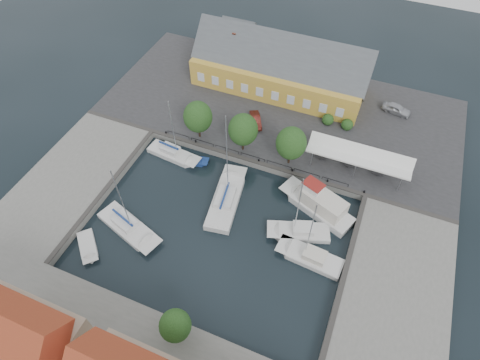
# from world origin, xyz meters

# --- Properties ---
(ground) EXTENTS (140.00, 140.00, 0.00)m
(ground) POSITION_xyz_m (0.00, 0.00, 0.00)
(ground) COLOR black
(ground) RESTS_ON ground
(north_quay) EXTENTS (56.00, 26.00, 1.00)m
(north_quay) POSITION_xyz_m (0.00, 23.00, 0.50)
(north_quay) COLOR #2D2D30
(north_quay) RESTS_ON ground
(west_quay) EXTENTS (12.00, 24.00, 1.00)m
(west_quay) POSITION_xyz_m (-22.00, -2.00, 0.50)
(west_quay) COLOR slate
(west_quay) RESTS_ON ground
(east_quay) EXTENTS (12.00, 24.00, 1.00)m
(east_quay) POSITION_xyz_m (22.00, -2.00, 0.50)
(east_quay) COLOR slate
(east_quay) RESTS_ON ground
(quay_edge_fittings) EXTENTS (56.00, 24.72, 0.40)m
(quay_edge_fittings) POSITION_xyz_m (0.02, 4.75, 1.06)
(quay_edge_fittings) COLOR #383533
(quay_edge_fittings) RESTS_ON north_quay
(warehouse) EXTENTS (28.56, 14.00, 9.55)m
(warehouse) POSITION_xyz_m (-2.60, 28.36, 4.43)
(warehouse) COLOR gold
(warehouse) RESTS_ON north_quay
(tent_canopy) EXTENTS (14.00, 4.00, 2.83)m
(tent_canopy) POSITION_xyz_m (14.00, 14.50, 3.68)
(tent_canopy) COLOR white
(tent_canopy) RESTS_ON north_quay
(quay_trees) EXTENTS (18.20, 4.20, 6.30)m
(quay_trees) POSITION_xyz_m (-2.00, 12.00, 4.88)
(quay_trees) COLOR black
(quay_trees) RESTS_ON north_quay
(car_silver) EXTENTS (4.71, 2.59, 1.52)m
(car_silver) POSITION_xyz_m (17.43, 28.75, 1.76)
(car_silver) COLOR #B9BAC2
(car_silver) RESTS_ON north_quay
(car_red) EXTENTS (3.26, 4.27, 1.35)m
(car_red) POSITION_xyz_m (-2.28, 17.87, 1.67)
(car_red) COLOR #531813
(car_red) RESTS_ON north_quay
(center_sailboat) EXTENTS (4.85, 11.28, 14.74)m
(center_sailboat) POSITION_xyz_m (-0.75, 2.98, 0.36)
(center_sailboat) COLOR silver
(center_sailboat) RESTS_ON ground
(trawler) EXTENTS (10.82, 6.77, 5.00)m
(trawler) POSITION_xyz_m (10.99, 6.34, 1.02)
(trawler) COLOR silver
(trawler) RESTS_ON ground
(east_boat_a) EXTENTS (8.25, 5.05, 11.27)m
(east_boat_a) POSITION_xyz_m (9.84, 1.88, 0.26)
(east_boat_a) COLOR silver
(east_boat_a) RESTS_ON ground
(east_boat_b) EXTENTS (8.36, 3.34, 11.16)m
(east_boat_b) POSITION_xyz_m (12.13, -1.08, 0.26)
(east_boat_b) COLOR silver
(east_boat_b) RESTS_ON ground
(west_boat_a) EXTENTS (8.52, 3.23, 11.08)m
(west_boat_a) POSITION_xyz_m (-11.38, 7.70, 0.27)
(west_boat_a) COLOR silver
(west_boat_a) RESTS_ON ground
(west_boat_d) EXTENTS (9.88, 5.64, 12.64)m
(west_boat_d) POSITION_xyz_m (-10.52, -5.71, 0.27)
(west_boat_d) COLOR silver
(west_boat_d) RESTS_ON ground
(launch_sw) EXTENTS (4.82, 4.74, 0.98)m
(launch_sw) POSITION_xyz_m (-13.66, -9.93, 0.09)
(launch_sw) COLOR silver
(launch_sw) RESTS_ON ground
(launch_nw) EXTENTS (4.18, 2.28, 0.88)m
(launch_nw) POSITION_xyz_m (-7.93, 7.83, 0.09)
(launch_nw) COLOR navy
(launch_nw) RESTS_ON ground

